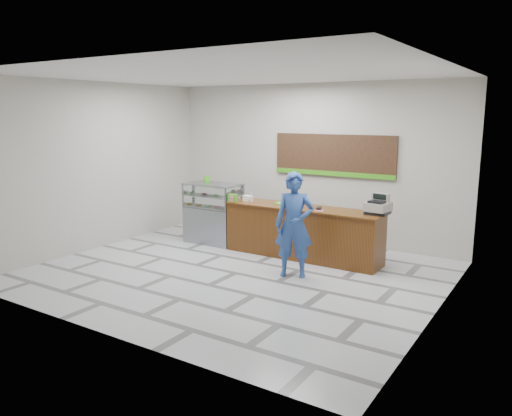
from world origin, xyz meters
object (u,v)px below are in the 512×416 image
Objects in this scene: display_case at (213,213)px; customer at (294,225)px; serving_tray at (286,204)px; sales_counter at (302,232)px; cash_register at (378,206)px.

display_case is 0.72× the size of customer.
customer reaches higher than serving_tray.
sales_counter is 0.68m from serving_tray.
serving_tray is (1.79, 0.08, 0.37)m from display_case.
cash_register is (3.70, 0.12, 0.50)m from display_case.
serving_tray is at bearing -171.30° from cash_register.
cash_register is 1.65m from customer.
display_case is at bearing -170.56° from cash_register.
cash_register is at bearing 4.48° from sales_counter.
cash_register reaches higher than display_case.
display_case is at bearing -156.09° from serving_tray.
customer reaches higher than cash_register.
sales_counter is 1.63m from cash_register.
cash_register reaches higher than serving_tray.
customer is (0.84, -1.19, -0.11)m from serving_tray.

